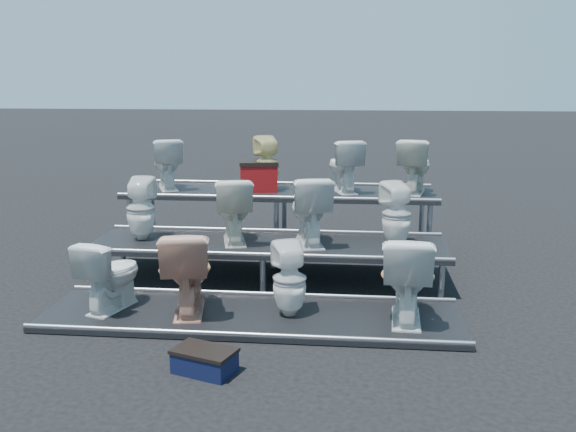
# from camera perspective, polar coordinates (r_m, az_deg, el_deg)

# --- Properties ---
(ground) EXTENTS (80.00, 80.00, 0.00)m
(ground) POSITION_cam_1_polar(r_m,az_deg,el_deg) (7.77, -1.75, -5.65)
(ground) COLOR black
(ground) RESTS_ON ground
(tier_front) EXTENTS (4.20, 1.20, 0.06)m
(tier_front) POSITION_cam_1_polar(r_m,az_deg,el_deg) (6.55, -3.26, -8.88)
(tier_front) COLOR black
(tier_front) RESTS_ON ground
(tier_mid) EXTENTS (4.20, 1.20, 0.46)m
(tier_mid) POSITION_cam_1_polar(r_m,az_deg,el_deg) (7.71, -1.76, -4.02)
(tier_mid) COLOR black
(tier_mid) RESTS_ON ground
(tier_back) EXTENTS (4.20, 1.20, 0.86)m
(tier_back) POSITION_cam_1_polar(r_m,az_deg,el_deg) (8.91, -0.67, -0.45)
(tier_back) COLOR black
(tier_back) RESTS_ON ground
(toilet_0) EXTENTS (0.61, 0.81, 0.74)m
(toilet_0) POSITION_cam_1_polar(r_m,az_deg,el_deg) (6.79, -15.50, -4.99)
(toilet_0) COLOR white
(toilet_0) RESTS_ON tier_front
(toilet_1) EXTENTS (0.61, 0.91, 0.86)m
(toilet_1) POSITION_cam_1_polar(r_m,az_deg,el_deg) (6.53, -8.92, -4.82)
(toilet_1) COLOR tan
(toilet_1) RESTS_ON tier_front
(toilet_2) EXTENTS (0.43, 0.43, 0.75)m
(toilet_2) POSITION_cam_1_polar(r_m,az_deg,el_deg) (6.37, 0.13, -5.64)
(toilet_2) COLOR white
(toilet_2) RESTS_ON tier_front
(toilet_3) EXTENTS (0.53, 0.87, 0.86)m
(toilet_3) POSITION_cam_1_polar(r_m,az_deg,el_deg) (6.35, 10.50, -5.37)
(toilet_3) COLOR white
(toilet_3) RESTS_ON tier_front
(toilet_4) EXTENTS (0.35, 0.36, 0.76)m
(toilet_4) POSITION_cam_1_polar(r_m,az_deg,el_deg) (7.91, -12.95, 0.64)
(toilet_4) COLOR white
(toilet_4) RESTS_ON tier_mid
(toilet_5) EXTENTS (0.61, 0.85, 0.78)m
(toilet_5) POSITION_cam_1_polar(r_m,az_deg,el_deg) (7.62, -4.88, 0.56)
(toilet_5) COLOR silver
(toilet_5) RESTS_ON tier_mid
(toilet_6) EXTENTS (0.62, 0.88, 0.82)m
(toilet_6) POSITION_cam_1_polar(r_m,az_deg,el_deg) (7.50, 1.91, 0.55)
(toilet_6) COLOR white
(toilet_6) RESTS_ON tier_mid
(toilet_7) EXTENTS (0.45, 0.45, 0.75)m
(toilet_7) POSITION_cam_1_polar(r_m,az_deg,el_deg) (7.51, 9.62, 0.15)
(toilet_7) COLOR white
(toilet_7) RESTS_ON tier_mid
(toilet_8) EXTENTS (0.63, 0.79, 0.70)m
(toilet_8) POSITION_cam_1_polar(r_m,az_deg,el_deg) (9.08, -10.72, 4.60)
(toilet_8) COLOR white
(toilet_8) RESTS_ON tier_back
(toilet_9) EXTENTS (0.45, 0.45, 0.75)m
(toilet_9) POSITION_cam_1_polar(r_m,az_deg,el_deg) (8.79, -1.86, 4.69)
(toilet_9) COLOR #D6C984
(toilet_9) RESTS_ON tier_back
(toilet_10) EXTENTS (0.59, 0.79, 0.71)m
(toilet_10) POSITION_cam_1_polar(r_m,az_deg,el_deg) (8.71, 4.99, 4.48)
(toilet_10) COLOR white
(toilet_10) RESTS_ON tier_back
(toilet_11) EXTENTS (0.56, 0.79, 0.73)m
(toilet_11) POSITION_cam_1_polar(r_m,az_deg,el_deg) (8.75, 11.20, 4.39)
(toilet_11) COLOR silver
(toilet_11) RESTS_ON tier_back
(red_crate) EXTENTS (0.56, 0.48, 0.36)m
(red_crate) POSITION_cam_1_polar(r_m,az_deg,el_deg) (8.81, -2.62, 3.43)
(red_crate) COLOR maroon
(red_crate) RESTS_ON tier_back
(step_stool) EXTENTS (0.56, 0.44, 0.18)m
(step_stool) POSITION_cam_1_polar(r_m,az_deg,el_deg) (5.47, -7.43, -12.78)
(step_stool) COLOR black
(step_stool) RESTS_ON ground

